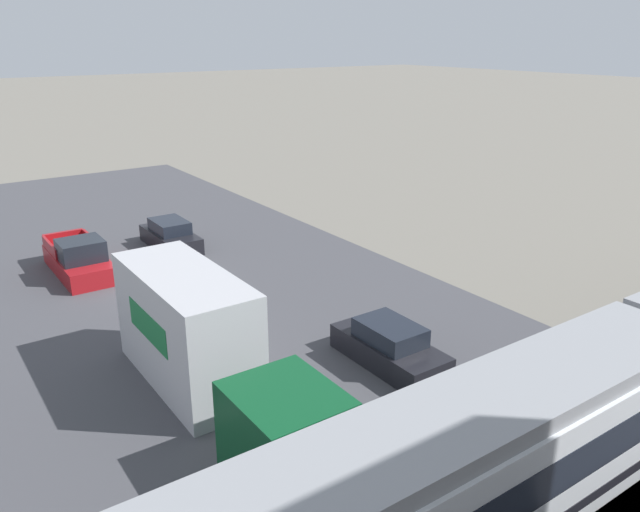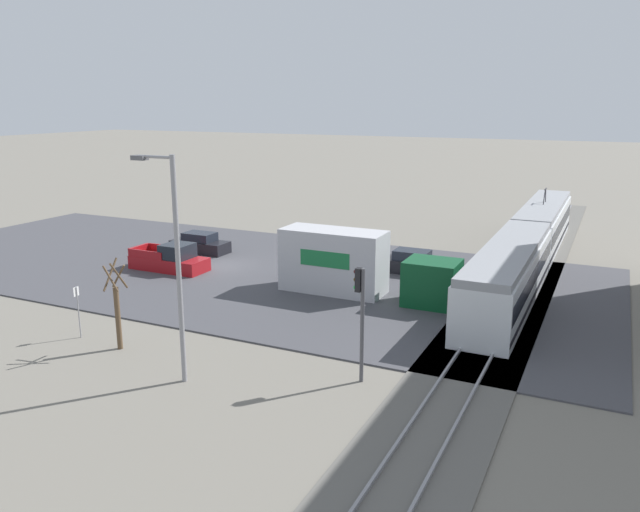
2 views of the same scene
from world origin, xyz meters
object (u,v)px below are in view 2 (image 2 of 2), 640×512
object	(u,v)px
street_tree	(117,309)
street_lamp_mid_block	(174,256)
light_rail_tram	(528,246)
sedan_car_0	(412,263)
no_parking_sign	(78,307)
sedan_car_1	(200,244)
box_truck	(356,266)
pickup_truck	(170,260)
traffic_light_pole	(361,309)

from	to	relation	value
street_tree	street_lamp_mid_block	world-z (taller)	street_lamp_mid_block
light_rail_tram	sedan_car_0	size ratio (longest dim) A/B	7.28
street_lamp_mid_block	no_parking_sign	size ratio (longest dim) A/B	3.61
sedan_car_1	street_tree	distance (m)	18.49
box_truck	street_lamp_mid_block	distance (m)	14.17
street_lamp_mid_block	no_parking_sign	distance (m)	8.33
pickup_truck	street_tree	world-z (taller)	street_tree
sedan_car_0	no_parking_sign	size ratio (longest dim) A/B	1.73
box_truck	street_lamp_mid_block	bearing A→B (deg)	-8.60
light_rail_tram	street_tree	bearing A→B (deg)	-33.94
light_rail_tram	traffic_light_pole	size ratio (longest dim) A/B	6.72
sedan_car_0	sedan_car_1	size ratio (longest dim) A/B	1.00
street_tree	no_parking_sign	size ratio (longest dim) A/B	1.66
box_truck	street_tree	distance (m)	13.82
light_rail_tram	street_tree	distance (m)	26.60
sedan_car_0	no_parking_sign	distance (m)	20.88
traffic_light_pole	street_tree	distance (m)	11.31
street_tree	sedan_car_0	bearing A→B (deg)	155.73
pickup_truck	traffic_light_pole	world-z (taller)	traffic_light_pole
light_rail_tram	pickup_truck	bearing A→B (deg)	-64.29
sedan_car_1	street_tree	xyz separation A→B (m)	(16.74, 7.76, 1.21)
street_lamp_mid_block	street_tree	bearing A→B (deg)	-107.96
sedan_car_0	traffic_light_pole	bearing A→B (deg)	10.28
box_truck	no_parking_sign	bearing A→B (deg)	-38.17
traffic_light_pole	no_parking_sign	distance (m)	13.99
light_rail_tram	street_tree	size ratio (longest dim) A/B	7.60
pickup_truck	no_parking_sign	world-z (taller)	no_parking_sign
pickup_truck	traffic_light_pole	size ratio (longest dim) A/B	1.11
street_tree	no_parking_sign	distance (m)	2.73
pickup_truck	street_tree	distance (m)	13.51
sedan_car_1	traffic_light_pole	size ratio (longest dim) A/B	0.92
light_rail_tram	street_lamp_mid_block	xyz separation A→B (m)	(23.55, -10.27, 3.49)
sedan_car_1	traffic_light_pole	distance (m)	24.37
pickup_truck	traffic_light_pole	distance (m)	20.54
sedan_car_0	no_parking_sign	world-z (taller)	no_parking_sign
box_truck	sedan_car_1	size ratio (longest dim) A/B	2.39
box_truck	sedan_car_0	bearing A→B (deg)	165.77
street_tree	pickup_truck	bearing A→B (deg)	-151.04
sedan_car_0	street_lamp_mid_block	bearing A→B (deg)	-10.33
sedan_car_1	street_lamp_mid_block	bearing A→B (deg)	34.09
light_rail_tram	sedan_car_1	bearing A→B (deg)	-76.75
sedan_car_0	traffic_light_pole	size ratio (longest dim) A/B	0.92
box_truck	street_lamp_mid_block	xyz separation A→B (m)	(13.60, -2.06, 3.40)
traffic_light_pole	street_lamp_mid_block	size ratio (longest dim) A/B	0.52
light_rail_tram	sedan_car_1	world-z (taller)	light_rail_tram
light_rail_tram	sedan_car_1	distance (m)	23.25
light_rail_tram	pickup_truck	distance (m)	23.73
box_truck	street_lamp_mid_block	world-z (taller)	street_lamp_mid_block
box_truck	light_rail_tram	bearing A→B (deg)	140.47
light_rail_tram	no_parking_sign	size ratio (longest dim) A/B	12.61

